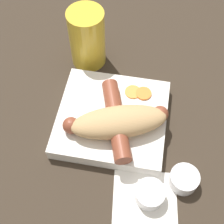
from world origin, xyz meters
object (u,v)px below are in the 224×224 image
(bread_roll, at_px, (119,122))
(drink_glass, at_px, (87,38))
(condiment_cup_near, at_px, (150,195))
(condiment_cup_far, at_px, (184,180))
(sausage, at_px, (116,120))
(food_tray, at_px, (112,119))

(bread_roll, bearing_deg, drink_glass, -61.44)
(condiment_cup_near, height_order, condiment_cup_far, same)
(bread_roll, distance_m, sausage, 0.01)
(food_tray, distance_m, drink_glass, 0.18)
(food_tray, height_order, condiment_cup_far, same)
(food_tray, xyz_separation_m, condiment_cup_far, (-0.15, 0.10, -0.00))
(food_tray, height_order, sausage, sausage)
(food_tray, xyz_separation_m, sausage, (-0.01, 0.02, 0.03))
(bread_roll, height_order, drink_glass, drink_glass)
(food_tray, height_order, condiment_cup_near, same)
(condiment_cup_near, bearing_deg, food_tray, -56.68)
(bread_roll, distance_m, condiment_cup_far, 0.15)
(drink_glass, bearing_deg, condiment_cup_near, 120.39)
(condiment_cup_far, relative_size, drink_glass, 0.39)
(bread_roll, height_order, sausage, bread_roll)
(food_tray, bearing_deg, sausage, 120.50)
(condiment_cup_near, xyz_separation_m, condiment_cup_far, (-0.06, -0.04, 0.00))
(sausage, height_order, drink_glass, drink_glass)
(bread_roll, bearing_deg, condiment_cup_far, 150.11)
(bread_roll, distance_m, drink_glass, 0.21)
(sausage, distance_m, condiment_cup_near, 0.15)
(food_tray, height_order, bread_roll, bread_roll)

